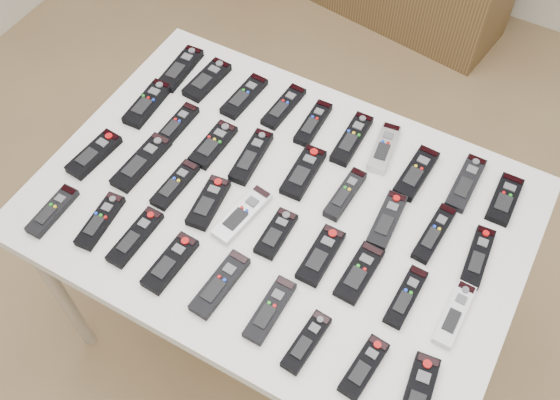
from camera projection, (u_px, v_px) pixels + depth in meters
The scene contains 40 objects.
ground at pixel (292, 307), 2.30m from camera, with size 4.00×4.00×0.00m, color #8E6948.
table at pixel (280, 217), 1.67m from camera, with size 1.25×0.88×0.78m.
remote_0 at pixel (181, 68), 1.89m from camera, with size 0.06×0.18×0.02m, color black.
remote_1 at pixel (207, 80), 1.86m from camera, with size 0.06×0.17×0.02m, color black.
remote_2 at pixel (244, 96), 1.83m from camera, with size 0.05×0.18×0.02m, color black.
remote_3 at pixel (284, 107), 1.80m from camera, with size 0.05×0.17×0.02m, color black.
remote_4 at pixel (313, 123), 1.77m from camera, with size 0.05×0.17×0.02m, color black.
remote_5 at pixel (352, 139), 1.73m from camera, with size 0.05×0.19×0.02m, color black.
remote_6 at pixel (384, 148), 1.71m from camera, with size 0.05×0.17×0.02m, color #B7B7BC.
remote_7 at pixel (416, 173), 1.66m from camera, with size 0.06×0.18×0.02m, color black.
remote_8 at pixel (466, 183), 1.65m from camera, with size 0.05×0.19×0.02m, color black.
remote_9 at pixel (505, 199), 1.62m from camera, with size 0.06×0.16×0.02m, color black.
remote_10 at pixel (148, 103), 1.81m from camera, with size 0.06×0.18×0.02m, color black.
remote_11 at pixel (176, 126), 1.76m from camera, with size 0.05×0.17×0.02m, color black.
remote_12 at pixel (213, 144), 1.72m from camera, with size 0.06×0.16×0.02m, color black.
remote_13 at pixel (251, 157), 1.70m from camera, with size 0.05×0.18×0.02m, color black.
remote_14 at pixel (303, 172), 1.67m from camera, with size 0.06×0.17×0.02m, color black.
remote_15 at pixel (345, 194), 1.62m from camera, with size 0.04×0.17×0.02m, color black.
remote_16 at pixel (387, 220), 1.58m from camera, with size 0.05×0.17×0.02m, color black.
remote_17 at pixel (434, 233), 1.56m from camera, with size 0.04×0.18×0.02m, color black.
remote_18 at pixel (478, 257), 1.52m from camera, with size 0.05×0.17×0.02m, color black.
remote_19 at pixel (94, 154), 1.70m from camera, with size 0.06×0.17×0.02m, color black.
remote_20 at pixel (141, 162), 1.69m from camera, with size 0.06×0.20×0.02m, color black.
remote_21 at pixel (175, 185), 1.64m from camera, with size 0.05×0.16×0.02m, color black.
remote_22 at pixel (209, 203), 1.61m from camera, with size 0.06×0.16×0.02m, color black.
remote_23 at pixel (242, 214), 1.59m from camera, with size 0.05×0.19×0.02m, color #B7B7BC.
remote_24 at pixel (276, 233), 1.56m from camera, with size 0.05×0.14×0.02m, color black.
remote_25 at pixel (321, 255), 1.52m from camera, with size 0.06×0.16×0.02m, color black.
remote_26 at pixel (359, 273), 1.49m from camera, with size 0.06×0.16×0.02m, color black.
remote_27 at pixel (406, 297), 1.46m from camera, with size 0.04×0.16×0.02m, color black.
remote_28 at pixel (454, 314), 1.43m from camera, with size 0.04×0.17×0.02m, color silver.
remote_29 at pixel (53, 211), 1.60m from camera, with size 0.05×0.16×0.02m, color black.
remote_30 at pixel (100, 221), 1.58m from camera, with size 0.05×0.17×0.02m, color black.
remote_31 at pixel (135, 237), 1.55m from camera, with size 0.05×0.18×0.02m, color black.
remote_32 at pixel (170, 263), 1.51m from camera, with size 0.06×0.17×0.02m, color black.
remote_33 at pixel (220, 284), 1.48m from camera, with size 0.05×0.18×0.02m, color black.
remote_34 at pixel (270, 310), 1.44m from camera, with size 0.05×0.17×0.02m, color black.
remote_35 at pixel (306, 342), 1.39m from camera, with size 0.04×0.15×0.02m, color black.
remote_36 at pixel (364, 367), 1.36m from camera, with size 0.05×0.15×0.02m, color black.
remote_37 at pixel (417, 397), 1.32m from camera, with size 0.05×0.19×0.02m, color black.
Camera 1 is at (0.44, -0.88, 2.12)m, focal length 40.00 mm.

